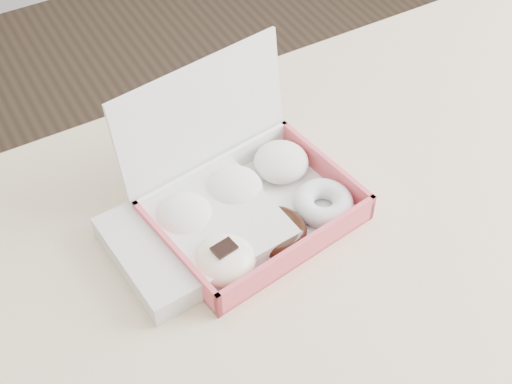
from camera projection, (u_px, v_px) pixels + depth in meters
table at (397, 242)px, 1.08m from camera, size 1.20×0.80×0.75m
donut_box at (246, 200)px, 0.99m from camera, size 0.30×0.27×0.20m
newspapers at (196, 234)px, 0.97m from camera, size 0.24×0.20×0.04m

